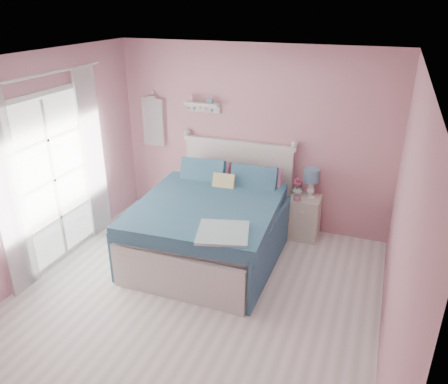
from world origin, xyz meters
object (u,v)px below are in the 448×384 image
Objects in this scene: teacup at (297,198)px; bed at (212,225)px; vase at (297,190)px; nightstand at (304,217)px; table_lamp at (312,177)px.

bed is at bearing -142.69° from teacup.
bed is 15.46× the size of vase.
table_lamp reaches higher than nightstand.
teacup is (-0.09, -0.13, 0.34)m from nightstand.
table_lamp is (0.05, 0.04, 0.59)m from nightstand.
vase is at bearing 176.69° from table_lamp.
vase is at bearing 157.75° from nightstand.
teacup is at bearing -124.45° from nightstand.
nightstand is 0.37m from teacup.
nightstand is 0.60m from table_lamp.
table_lamp is (1.10, 0.90, 0.48)m from bed.
teacup is (-0.14, -0.17, -0.25)m from table_lamp.
nightstand is 6.53× the size of teacup.
bed reaches higher than nightstand.
vase is 1.53× the size of teacup.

